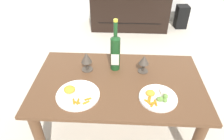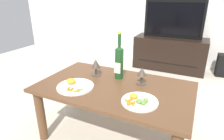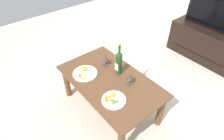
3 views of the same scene
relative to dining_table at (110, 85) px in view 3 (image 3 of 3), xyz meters
The scene contains 9 objects.
ground_plane 0.40m from the dining_table, ahead, with size 6.40×6.40×0.00m, color beige.
dining_table is the anchor object (origin of this frame).
tv_stand 1.89m from the dining_table, 86.38° to the left, with size 1.11×0.44×0.52m.
tv_screen 1.93m from the dining_table, 86.38° to the left, with size 0.89×0.05×0.57m.
wine_bottle 0.28m from the dining_table, 100.60° to the left, with size 0.07×0.07×0.39m.
goblet_left 0.32m from the dining_table, 152.12° to the left, with size 0.08×0.08×0.15m.
goblet_right 0.28m from the dining_table, 34.92° to the left, with size 0.08×0.08×0.14m.
dinner_plate_left 0.32m from the dining_table, 149.54° to the right, with size 0.28×0.28×0.05m.
dinner_plate_right 0.31m from the dining_table, 31.62° to the right, with size 0.24×0.24×0.05m.
Camera 3 is at (1.19, -0.95, 1.90)m, focal length 30.35 mm.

